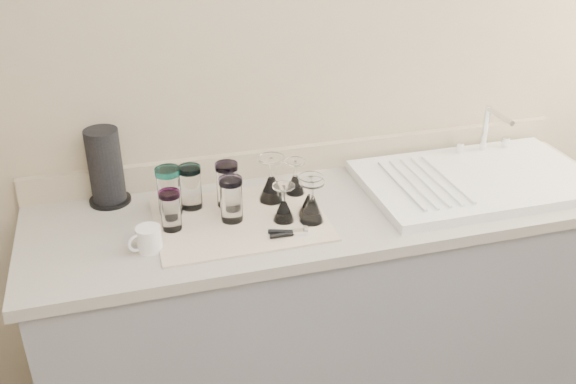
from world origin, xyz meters
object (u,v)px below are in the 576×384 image
object	(u,v)px
can_opener	(289,233)
paper_towel_roll	(106,168)
goblet_front_right	(310,202)
tumbler_magenta	(171,210)
goblet_back_left	(272,185)
tumbler_cyan	(191,187)
tumbler_purple	(227,184)
white_mug	(148,239)
goblet_front_left	(284,208)
sink_unit	(477,179)
tumbler_teal	(169,191)
goblet_back_right	(295,182)
goblet_extra	(312,208)
tumbler_lavender	(231,199)

from	to	relation	value
can_opener	paper_towel_roll	size ratio (longest dim) A/B	0.47
goblet_front_right	can_opener	size ratio (longest dim) A/B	1.15
tumbler_magenta	goblet_back_left	size ratio (longest dim) A/B	0.82
goblet_front_right	tumbler_cyan	bearing A→B (deg)	156.16
tumbler_purple	tumbler_magenta	xyz separation A→B (m)	(-0.20, -0.11, -0.01)
tumbler_cyan	white_mug	size ratio (longest dim) A/B	1.30
tumbler_purple	paper_towel_roll	distance (m)	0.41
goblet_front_left	can_opener	world-z (taller)	goblet_front_left
sink_unit	goblet_back_left	world-z (taller)	sink_unit
tumbler_teal	goblet_back_left	world-z (taller)	tumbler_teal
goblet_back_right	can_opener	distance (m)	0.29
sink_unit	goblet_extra	size ratio (longest dim) A/B	5.74
goblet_extra	tumbler_teal	bearing A→B (deg)	157.75
can_opener	white_mug	bearing A→B (deg)	173.91
goblet_back_left	goblet_back_right	size ratio (longest dim) A/B	1.30
goblet_front_left	tumbler_magenta	bearing A→B (deg)	172.73
tumbler_teal	tumbler_purple	xyz separation A→B (m)	(0.19, 0.00, -0.01)
goblet_front_right	tumbler_purple	bearing A→B (deg)	149.56
goblet_front_right	goblet_extra	bearing A→B (deg)	-101.58
can_opener	paper_towel_roll	xyz separation A→B (m)	(-0.53, 0.39, 0.11)
tumbler_teal	goblet_front_left	bearing A→B (deg)	-23.00
goblet_back_left	goblet_extra	distance (m)	0.19
can_opener	goblet_back_left	bearing A→B (deg)	87.87
can_opener	white_mug	world-z (taller)	white_mug
tumbler_magenta	tumbler_lavender	size ratio (longest dim) A/B	0.88
sink_unit	tumbler_magenta	distance (m)	1.10
tumbler_purple	goblet_back_left	world-z (taller)	goblet_back_left
goblet_back_right	tumbler_teal	bearing A→B (deg)	-176.83
goblet_extra	tumbler_lavender	bearing A→B (deg)	162.57
tumbler_lavender	tumbler_cyan	bearing A→B (deg)	132.91
goblet_back_left	goblet_front_right	size ratio (longest dim) A/B	1.13
tumbler_lavender	tumbler_teal	bearing A→B (deg)	151.83
goblet_back_left	can_opener	distance (m)	0.24
tumbler_magenta	can_opener	bearing A→B (deg)	-22.21
tumbler_cyan	goblet_front_left	size ratio (longest dim) A/B	1.18
goblet_back_left	white_mug	distance (m)	0.48
sink_unit	goblet_extra	bearing A→B (deg)	-171.63
goblet_extra	white_mug	distance (m)	0.52
sink_unit	goblet_back_right	xyz separation A→B (m)	(-0.66, 0.10, 0.03)
sink_unit	tumbler_cyan	world-z (taller)	sink_unit
tumbler_cyan	tumbler_purple	distance (m)	0.12
tumbler_purple	tumbler_lavender	size ratio (longest dim) A/B	1.02
tumbler_lavender	can_opener	bearing A→B (deg)	-43.63
tumbler_cyan	sink_unit	bearing A→B (deg)	-5.67
tumbler_lavender	goblet_back_right	world-z (taller)	tumbler_lavender
tumbler_lavender	goblet_extra	distance (m)	0.26
tumbler_teal	tumbler_magenta	size ratio (longest dim) A/B	1.23
tumbler_teal	goblet_extra	xyz separation A→B (m)	(0.43, -0.18, -0.03)
tumbler_lavender	sink_unit	bearing A→B (deg)	1.25
tumbler_lavender	goblet_front_right	bearing A→B (deg)	-9.14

